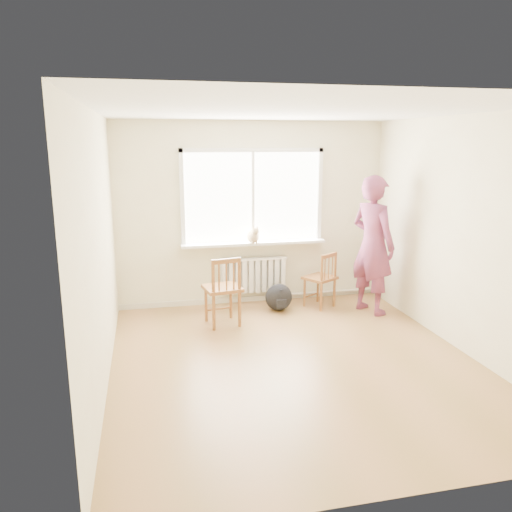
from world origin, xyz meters
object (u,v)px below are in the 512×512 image
chair_left (224,291)px  chair_right (322,280)px  person (373,245)px  cat (253,236)px  backpack (279,297)px

chair_left → chair_right: 1.59m
person → cat: (-1.58, 0.65, 0.08)m
chair_right → backpack: bearing=-31.6°
chair_left → backpack: bearing=-163.3°
backpack → chair_right: bearing=-0.1°
chair_right → cat: bearing=-49.8°
chair_right → person: person is taller
person → chair_left: bearing=68.8°
chair_left → person: size_ratio=0.48×
chair_left → chair_right: chair_left is taller
chair_left → cat: 1.10m
chair_right → person: size_ratio=0.42×
chair_right → person: (0.61, -0.33, 0.56)m
cat → chair_left: bearing=-132.2°
chair_left → chair_right: size_ratio=1.14×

